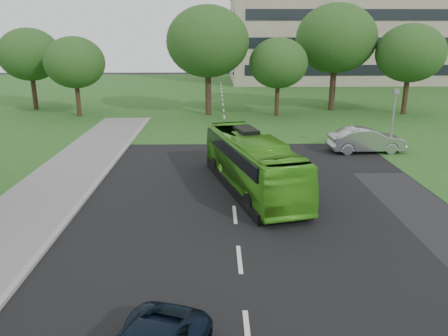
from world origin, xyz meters
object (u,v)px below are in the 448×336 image
(tree_park_a, at_px, (75,63))
(tree_park_c, at_px, (278,63))
(tree_park_d, at_px, (336,39))
(office_building, at_px, (351,5))
(bus, at_px, (252,163))
(camera_pole, at_px, (394,113))
(tree_park_b, at_px, (208,42))
(sedan, at_px, (366,140))
(tree_park_e, at_px, (410,53))
(tree_park_f, at_px, (30,55))

(tree_park_a, relative_size, tree_park_c, 1.01)
(tree_park_d, bearing_deg, office_building, 71.65)
(tree_park_c, relative_size, tree_park_d, 0.69)
(bus, bearing_deg, tree_park_c, 64.41)
(office_building, height_order, camera_pole, office_building)
(tree_park_b, distance_m, bus, 22.93)
(tree_park_b, height_order, camera_pole, tree_park_b)
(office_building, xyz_separation_m, sedan, (-12.69, -49.29, -11.67))
(office_building, relative_size, camera_pole, 9.32)
(tree_park_e, height_order, sedan, tree_park_e)
(sedan, bearing_deg, tree_park_c, 13.23)
(tree_park_c, height_order, tree_park_f, tree_park_f)
(tree_park_b, distance_m, tree_park_c, 7.02)
(tree_park_a, distance_m, tree_park_d, 25.77)
(bus, bearing_deg, office_building, 55.08)
(office_building, distance_m, camera_pole, 52.14)
(tree_park_c, bearing_deg, office_building, 64.49)
(tree_park_d, xyz_separation_m, bus, (-10.34, -24.60, -5.87))
(bus, bearing_deg, sedan, 26.87)
(tree_park_c, distance_m, bus, 22.08)
(tree_park_d, height_order, tree_park_e, tree_park_d)
(tree_park_f, distance_m, camera_pole, 36.09)
(tree_park_b, bearing_deg, tree_park_e, -0.17)
(tree_park_d, bearing_deg, sedan, -96.84)
(tree_park_a, relative_size, tree_park_b, 0.73)
(tree_park_b, relative_size, sedan, 2.06)
(tree_park_f, relative_size, camera_pole, 1.94)
(sedan, relative_size, camera_pole, 1.17)
(camera_pole, bearing_deg, tree_park_f, 172.46)
(office_building, xyz_separation_m, tree_park_f, (-41.90, -31.04, -6.83))
(tree_park_f, bearing_deg, sedan, -31.99)
(office_building, bearing_deg, bus, -110.32)
(tree_park_b, distance_m, tree_park_d, 13.15)
(sedan, bearing_deg, tree_park_f, 54.92)
(tree_park_e, bearing_deg, camera_pole, -115.44)
(tree_park_d, relative_size, sedan, 2.13)
(bus, bearing_deg, tree_park_f, 114.74)
(sedan, bearing_deg, tree_park_e, -33.67)
(tree_park_e, distance_m, tree_park_f, 38.08)
(office_building, distance_m, tree_park_c, 39.73)
(tree_park_e, bearing_deg, tree_park_d, 158.81)
(tree_park_f, height_order, camera_pole, tree_park_f)
(tree_park_c, bearing_deg, camera_pole, -69.55)
(tree_park_b, bearing_deg, sedan, -53.78)
(office_building, xyz_separation_m, tree_park_d, (-10.61, -31.99, -5.24))
(tree_park_c, height_order, sedan, tree_park_c)
(office_building, distance_m, tree_park_f, 52.59)
(tree_park_b, xyz_separation_m, tree_park_d, (12.90, 2.51, 0.27))
(tree_park_a, height_order, tree_park_d, tree_park_d)
(tree_park_d, distance_m, camera_pole, 18.53)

